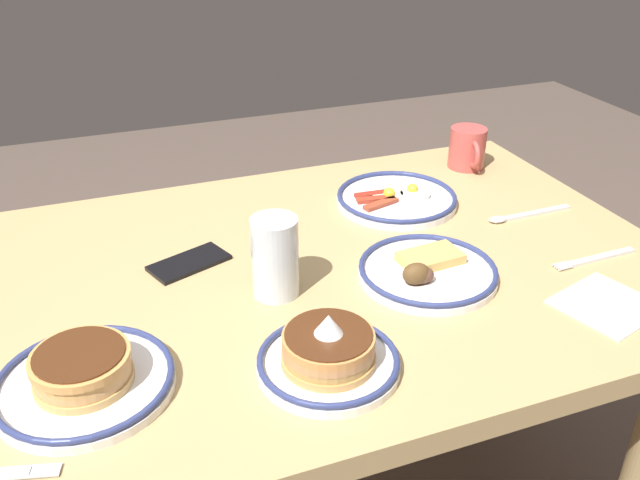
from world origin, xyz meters
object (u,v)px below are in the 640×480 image
(drinking_glass, at_px, (275,261))
(cell_phone, at_px, (189,263))
(plate_center_pancakes, at_px, (328,355))
(plate_far_companion, at_px, (84,377))
(fork_near, at_px, (594,259))
(tea_spoon, at_px, (518,216))
(coffee_mug, at_px, (468,148))
(paper_napkin, at_px, (607,305))
(plate_far_side, at_px, (427,271))
(plate_near_main, at_px, (396,198))

(drinking_glass, xyz_separation_m, cell_phone, (0.12, -0.15, -0.06))
(plate_center_pancakes, height_order, cell_phone, plate_center_pancakes)
(plate_far_companion, distance_m, fork_near, 0.92)
(plate_center_pancakes, relative_size, drinking_glass, 1.49)
(drinking_glass, height_order, tea_spoon, drinking_glass)
(coffee_mug, distance_m, fork_near, 0.48)
(plate_far_companion, distance_m, paper_napkin, 0.84)
(plate_center_pancakes, xyz_separation_m, coffee_mug, (-0.60, -0.59, 0.02))
(cell_phone, bearing_deg, plate_far_side, 132.58)
(drinking_glass, distance_m, paper_napkin, 0.56)
(plate_near_main, bearing_deg, drinking_glass, 34.93)
(plate_far_side, height_order, fork_near, plate_far_side)
(plate_near_main, distance_m, paper_napkin, 0.51)
(plate_center_pancakes, height_order, coffee_mug, coffee_mug)
(plate_near_main, bearing_deg, plate_far_companion, 29.87)
(cell_phone, height_order, fork_near, cell_phone)
(plate_far_companion, bearing_deg, plate_near_main, -150.13)
(plate_near_main, bearing_deg, paper_napkin, 107.85)
(drinking_glass, height_order, fork_near, drinking_glass)
(plate_far_side, bearing_deg, coffee_mug, -128.79)
(plate_near_main, height_order, plate_far_companion, plate_far_companion)
(plate_far_companion, xyz_separation_m, fork_near, (-0.92, -0.04, -0.02))
(drinking_glass, xyz_separation_m, fork_near, (-0.59, 0.11, -0.06))
(plate_center_pancakes, height_order, plate_far_companion, plate_center_pancakes)
(plate_far_companion, relative_size, paper_napkin, 1.67)
(plate_far_side, bearing_deg, paper_napkin, 142.24)
(plate_near_main, height_order, cell_phone, plate_near_main)
(cell_phone, distance_m, paper_napkin, 0.74)
(plate_center_pancakes, relative_size, cell_phone, 1.47)
(plate_near_main, height_order, tea_spoon, plate_near_main)
(plate_near_main, bearing_deg, coffee_mug, -153.66)
(drinking_glass, relative_size, fork_near, 0.78)
(plate_far_companion, distance_m, cell_phone, 0.35)
(plate_center_pancakes, xyz_separation_m, paper_napkin, (-0.50, 0.01, -0.02))
(paper_napkin, distance_m, tea_spoon, 0.33)
(plate_far_companion, bearing_deg, tea_spoon, -165.07)
(tea_spoon, bearing_deg, plate_far_companion, 14.93)
(plate_near_main, relative_size, cell_phone, 1.82)
(plate_center_pancakes, height_order, tea_spoon, plate_center_pancakes)
(plate_far_companion, bearing_deg, plate_center_pancakes, 166.67)
(plate_far_companion, relative_size, tea_spoon, 1.25)
(plate_near_main, distance_m, fork_near, 0.43)
(coffee_mug, xyz_separation_m, fork_near, (0.01, 0.48, -0.05))
(drinking_glass, xyz_separation_m, paper_napkin, (-0.51, 0.24, -0.06))
(plate_center_pancakes, bearing_deg, plate_near_main, -126.18)
(drinking_glass, bearing_deg, plate_far_side, 169.59)
(coffee_mug, bearing_deg, plate_far_companion, 28.94)
(paper_napkin, height_order, fork_near, fork_near)
(coffee_mug, bearing_deg, plate_near_main, 26.34)
(plate_far_companion, bearing_deg, plate_far_side, -170.94)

